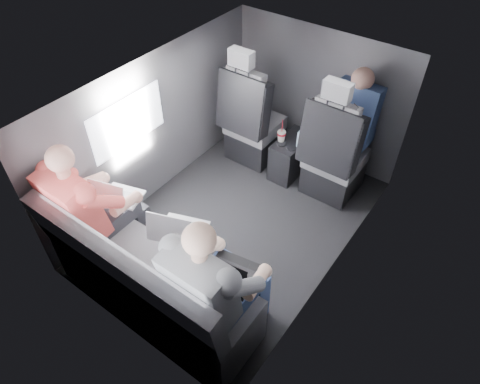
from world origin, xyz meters
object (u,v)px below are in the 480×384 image
Objects in this scene: center_console at (291,156)px; laptop_white at (117,196)px; front_seat_left at (252,126)px; laptop_silver at (179,229)px; front_seat_right at (333,159)px; soda_cup at (281,136)px; passenger_front_right at (355,115)px; laptop_black at (230,273)px; water_bottle at (300,139)px; passenger_rear_left at (92,207)px; rear_bench at (150,284)px; passenger_rear_right at (216,285)px.

laptop_white is (-0.56, -1.66, 0.43)m from center_console.
front_seat_left is 3.26× the size of laptop_silver.
front_seat_right is 5.14× the size of soda_cup.
laptop_white is 0.90× the size of laptop_silver.
laptop_white is 0.46× the size of passenger_front_right.
laptop_black is (0.10, -1.68, 0.23)m from front_seat_right.
front_seat_right is 0.49m from center_console.
center_console is 0.63× the size of passenger_front_right.
laptop_white is 2.15m from passenger_front_right.
laptop_silver reaches higher than water_bottle.
passenger_front_right is (0.93, 0.26, 0.35)m from front_seat_left.
passenger_rear_left is (-0.53, -1.76, 0.18)m from soda_cup.
front_seat_right is 3.61× the size of laptop_white.
passenger_rear_left reaches higher than rear_bench.
front_seat_right is at bearing 92.65° from passenger_rear_right.
center_console is at bearing 71.19° from laptop_white.
front_seat_left is at bearing -164.45° from passenger_front_right.
rear_bench is 4.13× the size of laptop_silver.
rear_bench is 4.57× the size of laptop_white.
front_seat_right is 3.26× the size of laptop_silver.
front_seat_left is at bearing 180.00° from front_seat_right.
front_seat_right is 1.66m from laptop_silver.
soda_cup reaches higher than water_bottle.
front_seat_left is 0.90m from front_seat_right.
soda_cup is 0.65× the size of laptop_black.
center_console is (0.45, 0.04, -0.20)m from front_seat_left.
passenger_front_right is at bearing 15.55° from front_seat_left.
soda_cup is (-0.08, -0.09, 0.26)m from center_console.
center_console is 1.37× the size of laptop_white.
laptop_black is 0.49× the size of passenger_front_right.
laptop_white is 0.20m from passenger_rear_left.
passenger_front_right reaches higher than laptop_white.
water_bottle is at bearing -145.09° from passenger_front_right.
front_seat_right reaches higher than laptop_white.
front_seat_left is 5.14× the size of soda_cup.
passenger_front_right is (0.03, 0.26, 0.35)m from front_seat_right.
front_seat_left is 1.65× the size of passenger_front_right.
laptop_black is (0.63, -1.64, 0.17)m from soda_cup.
center_console is 0.30× the size of rear_bench.
front_seat_right is 1.00× the size of passenger_rear_right.
rear_bench reaches higher than soda_cup.
front_seat_left reaches higher than water_bottle.
passenger_rear_right is 2.07m from passenger_front_right.
front_seat_left reaches higher than rear_bench.
laptop_black reaches higher than laptop_white.
laptop_white is at bearing -107.23° from soda_cup.
front_seat_right and passenger_rear_right have the same top height.
passenger_rear_right is 1.65× the size of passenger_front_right.
water_bottle is 0.45× the size of laptop_black.
water_bottle is at bearing 68.46° from passenger_rear_left.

